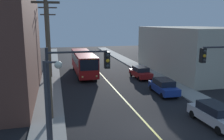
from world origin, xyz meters
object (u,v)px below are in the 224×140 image
(street_lamp_left, at_px, (50,97))
(utility_pole_mid, at_px, (49,37))
(traffic_signal_left_corner, at_px, (75,78))
(parked_car_silver, at_px, (215,114))
(city_bus, at_px, (83,62))
(parked_car_blue, at_px, (164,86))
(parked_car_red, at_px, (141,72))
(utility_pole_near, at_px, (48,46))

(street_lamp_left, bearing_deg, utility_pole_mid, 91.01)
(traffic_signal_left_corner, bearing_deg, parked_car_silver, 2.72)
(city_bus, height_order, parked_car_blue, city_bus)
(parked_car_blue, xyz_separation_m, parked_car_red, (0.18, 7.43, 0.00))
(utility_pole_mid, bearing_deg, parked_car_blue, -42.22)
(parked_car_blue, relative_size, street_lamp_left, 0.81)
(parked_car_red, xyz_separation_m, street_lamp_left, (-11.64, -17.43, 2.90))
(utility_pole_mid, bearing_deg, utility_pole_near, -89.22)
(city_bus, bearing_deg, traffic_signal_left_corner, -98.10)
(parked_car_silver, xyz_separation_m, street_lamp_left, (-11.70, -2.00, 2.90))
(parked_car_red, xyz_separation_m, traffic_signal_left_corner, (-10.22, -15.91, 3.46))
(traffic_signal_left_corner, bearing_deg, parked_car_red, 57.28)
(parked_car_silver, relative_size, parked_car_blue, 1.00)
(city_bus, distance_m, traffic_signal_left_corner, 21.08)
(parked_car_red, height_order, utility_pole_near, utility_pole_near)
(traffic_signal_left_corner, bearing_deg, utility_pole_mid, 95.30)
(utility_pole_mid, relative_size, street_lamp_left, 1.81)
(city_bus, bearing_deg, street_lamp_left, -101.11)
(utility_pole_near, xyz_separation_m, utility_pole_mid, (-0.20, 14.88, -0.19))
(utility_pole_mid, xyz_separation_m, traffic_signal_left_corner, (1.78, -19.22, -1.32))
(parked_car_blue, xyz_separation_m, utility_pole_mid, (-11.83, 10.73, 4.78))
(parked_car_red, height_order, traffic_signal_left_corner, traffic_signal_left_corner)
(utility_pole_near, xyz_separation_m, street_lamp_left, (0.16, -5.85, -2.07))
(city_bus, relative_size, parked_car_red, 2.73)
(street_lamp_left, bearing_deg, parked_car_silver, 9.72)
(parked_car_silver, height_order, parked_car_blue, same)
(parked_car_blue, height_order, traffic_signal_left_corner, traffic_signal_left_corner)
(traffic_signal_left_corner, distance_m, street_lamp_left, 2.15)
(street_lamp_left, bearing_deg, parked_car_blue, 41.09)
(utility_pole_mid, bearing_deg, parked_car_silver, -57.22)
(traffic_signal_left_corner, relative_size, street_lamp_left, 1.09)
(utility_pole_near, height_order, street_lamp_left, utility_pole_near)
(traffic_signal_left_corner, bearing_deg, parked_car_blue, 40.17)
(parked_car_red, bearing_deg, street_lamp_left, -123.74)
(city_bus, distance_m, utility_pole_near, 17.47)
(parked_car_red, bearing_deg, utility_pole_near, -135.55)
(parked_car_silver, bearing_deg, utility_pole_near, 162.03)
(parked_car_blue, distance_m, parked_car_red, 7.43)
(parked_car_blue, height_order, utility_pole_near, utility_pole_near)
(parked_car_silver, relative_size, utility_pole_mid, 0.45)
(traffic_signal_left_corner, xyz_separation_m, street_lamp_left, (-1.42, -1.51, -0.56))
(parked_car_red, relative_size, traffic_signal_left_corner, 0.74)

